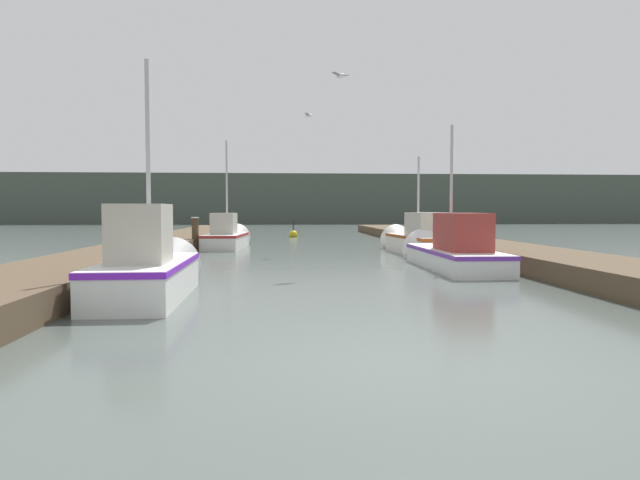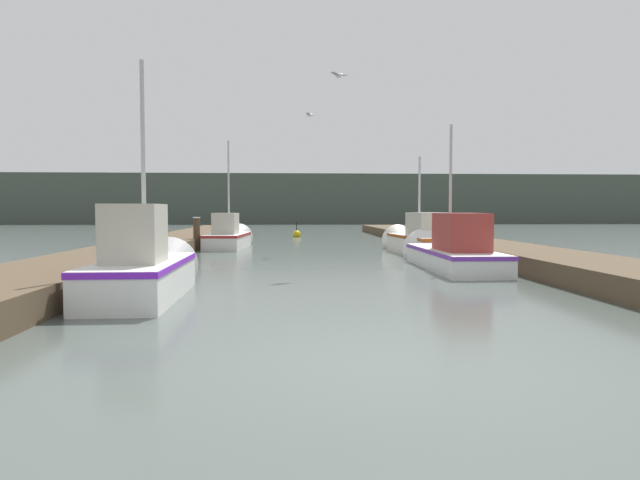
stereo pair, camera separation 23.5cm
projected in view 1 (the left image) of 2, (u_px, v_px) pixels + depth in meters
name	position (u px, v px, depth m)	size (l,w,h in m)	color
ground_plane	(405.00, 363.00, 5.94)	(200.00, 200.00, 0.00)	#47514C
dock_left	(161.00, 246.00, 21.45)	(2.46, 40.00, 0.49)	#4C3D2B
dock_right	(460.00, 244.00, 22.28)	(2.46, 40.00, 0.49)	#4C3D2B
distant_shore_ridge	(289.00, 200.00, 72.03)	(120.00, 16.00, 5.70)	#424C42
fishing_boat_0	(151.00, 268.00, 10.59)	(1.44, 4.64, 4.62)	silver
fishing_boat_1	(449.00, 250.00, 15.88)	(1.56, 5.97, 4.36)	silver
fishing_boat_2	(417.00, 240.00, 20.75)	(1.76, 5.58, 3.81)	silver
fishing_boat_3	(228.00, 237.00, 24.11)	(1.71, 4.99, 4.83)	silver
mooring_piling_0	(195.00, 234.00, 21.88)	(0.30, 0.30, 1.32)	#473523
mooring_piling_1	(426.00, 235.00, 23.39)	(0.29, 0.29, 1.10)	#473523
channel_buoy	(293.00, 234.00, 33.56)	(0.50, 0.50, 1.00)	gold
seagull_lead	(341.00, 75.00, 15.55)	(0.51, 0.43, 0.12)	white
seagull_1	(309.00, 115.00, 21.75)	(0.34, 0.55, 0.12)	white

